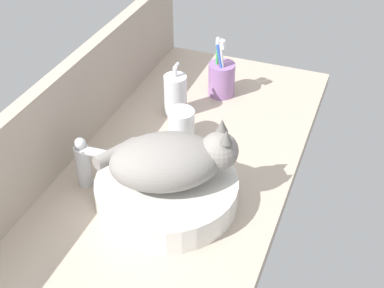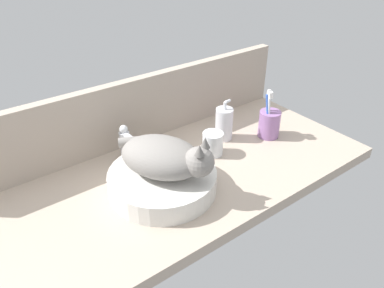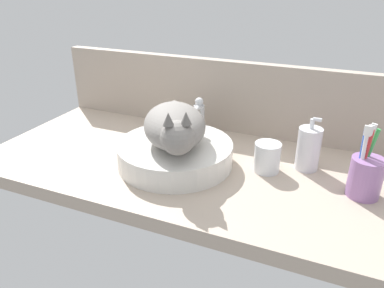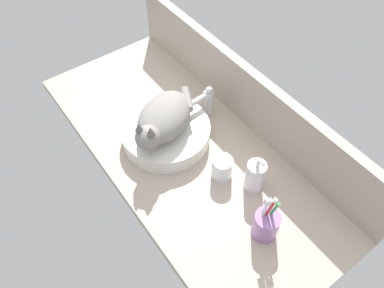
# 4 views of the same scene
# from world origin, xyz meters

# --- Properties ---
(ground_plane) EXTENTS (1.31, 0.58, 0.04)m
(ground_plane) POSITION_xyz_m (0.00, 0.00, -0.02)
(ground_plane) COLOR #B2A08E
(backsplash_panel) EXTENTS (1.31, 0.04, 0.24)m
(backsplash_panel) POSITION_xyz_m (0.00, 0.27, 0.12)
(backsplash_panel) COLOR #AD9E8E
(backsplash_panel) RESTS_ON ground_plane
(sink_basin) EXTENTS (0.33, 0.33, 0.07)m
(sink_basin) POSITION_xyz_m (-0.08, -0.03, 0.03)
(sink_basin) COLOR silver
(sink_basin) RESTS_ON ground_plane
(cat) EXTENTS (0.27, 0.30, 0.14)m
(cat) POSITION_xyz_m (-0.07, -0.05, 0.12)
(cat) COLOR gray
(cat) RESTS_ON sink_basin
(faucet) EXTENTS (0.04, 0.12, 0.14)m
(faucet) POSITION_xyz_m (-0.09, 0.16, 0.07)
(faucet) COLOR silver
(faucet) RESTS_ON ground_plane
(soap_dispenser) EXTENTS (0.06, 0.06, 0.15)m
(soap_dispenser) POSITION_xyz_m (0.27, 0.09, 0.06)
(soap_dispenser) COLOR silver
(soap_dispenser) RESTS_ON ground_plane
(toothbrush_cup) EXTENTS (0.08, 0.08, 0.19)m
(toothbrush_cup) POSITION_xyz_m (0.42, -0.00, 0.06)
(toothbrush_cup) COLOR #996BA8
(toothbrush_cup) RESTS_ON ground_plane
(water_glass) EXTENTS (0.07, 0.07, 0.08)m
(water_glass) POSITION_xyz_m (0.17, 0.03, 0.04)
(water_glass) COLOR white
(water_glass) RESTS_ON ground_plane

